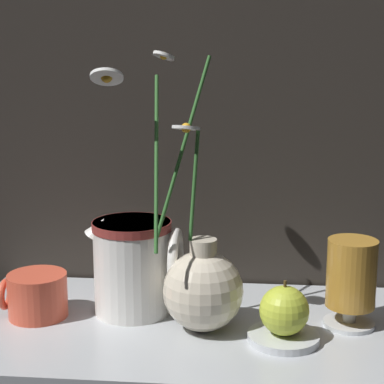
# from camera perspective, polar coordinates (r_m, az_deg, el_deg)

# --- Properties ---
(ground_plane) EXTENTS (6.00, 6.00, 0.00)m
(ground_plane) POSITION_cam_1_polar(r_m,az_deg,el_deg) (0.91, -0.45, -12.29)
(ground_plane) COLOR black
(shelf) EXTENTS (0.64, 0.34, 0.01)m
(shelf) POSITION_cam_1_polar(r_m,az_deg,el_deg) (0.91, -0.45, -11.95)
(shelf) COLOR #B2B7BC
(shelf) RESTS_ON ground_plane
(vase_with_flowers) EXTENTS (0.20, 0.16, 0.37)m
(vase_with_flowers) POSITION_cam_1_polar(r_m,az_deg,el_deg) (0.87, 0.88, -8.26)
(vase_with_flowers) COLOR beige
(vase_with_flowers) RESTS_ON shelf
(yellow_mug) EXTENTS (0.09, 0.08, 0.06)m
(yellow_mug) POSITION_cam_1_polar(r_m,az_deg,el_deg) (0.94, -13.67, -8.90)
(yellow_mug) COLOR #DB5138
(yellow_mug) RESTS_ON shelf
(ceramic_pitcher) EXTENTS (0.14, 0.11, 0.15)m
(ceramic_pitcher) POSITION_cam_1_polar(r_m,az_deg,el_deg) (0.92, -5.11, -6.28)
(ceramic_pitcher) COLOR white
(ceramic_pitcher) RESTS_ON shelf
(tea_glass) EXTENTS (0.07, 0.07, 0.12)m
(tea_glass) POSITION_cam_1_polar(r_m,az_deg,el_deg) (0.90, 13.97, -7.35)
(tea_glass) COLOR silver
(tea_glass) RESTS_ON shelf
(saucer_plate) EXTENTS (0.09, 0.09, 0.01)m
(saucer_plate) POSITION_cam_1_polar(r_m,az_deg,el_deg) (0.86, 8.12, -12.67)
(saucer_plate) COLOR silver
(saucer_plate) RESTS_ON shelf
(orange_fruit) EXTENTS (0.06, 0.06, 0.07)m
(orange_fruit) POSITION_cam_1_polar(r_m,az_deg,el_deg) (0.85, 8.20, -10.38)
(orange_fruit) COLOR #B7C638
(orange_fruit) RESTS_ON saucer_plate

